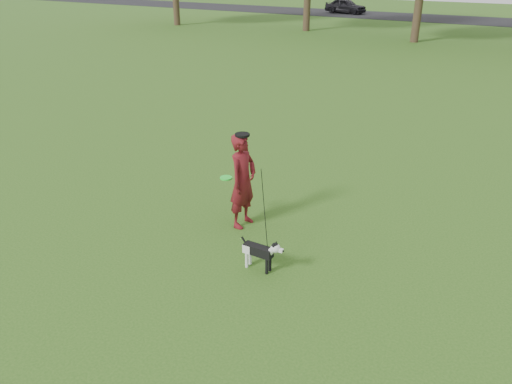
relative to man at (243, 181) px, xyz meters
The scene contains 6 objects.
ground 1.27m from the man, 38.09° to the right, with size 120.00×120.00×0.00m, color #285116.
road 39.46m from the man, 88.97° to the left, with size 120.00×7.00×0.02m, color black.
man is the anchor object (origin of this frame).
dog 1.67m from the man, 47.28° to the right, with size 0.79×0.16×0.60m.
car_left 41.68m from the man, 108.86° to the left, with size 1.54×3.83×1.31m, color black.
man_held_items 1.01m from the man, 37.29° to the right, with size 1.64×1.29×1.41m.
Camera 1 is at (3.77, -6.52, 4.58)m, focal length 35.00 mm.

